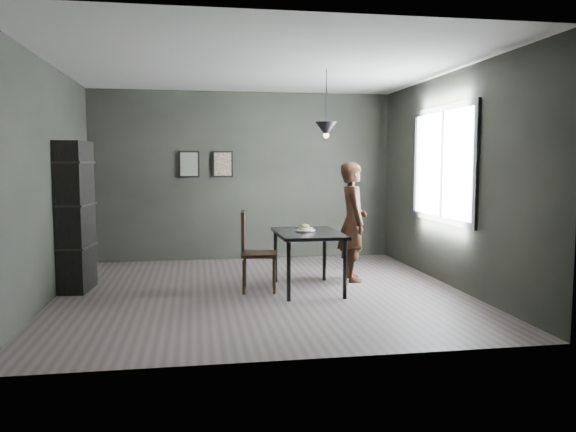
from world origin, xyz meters
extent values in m
plane|color=#3B3433|center=(0.00, 0.00, 0.00)|extent=(5.00, 5.00, 0.00)
cube|color=black|center=(0.00, 2.50, 1.40)|extent=(5.00, 0.10, 2.80)
cube|color=silver|center=(0.00, 0.00, 2.80)|extent=(5.00, 5.00, 0.02)
cube|color=white|center=(2.48, 0.20, 1.60)|extent=(0.02, 1.80, 1.40)
cube|color=black|center=(2.47, 0.20, 1.60)|extent=(0.04, 1.96, 1.56)
cube|color=black|center=(0.60, 0.00, 0.73)|extent=(0.80, 1.20, 0.04)
cylinder|color=black|center=(0.26, -0.54, 0.35)|extent=(0.05, 0.05, 0.71)
cylinder|color=black|center=(0.94, -0.54, 0.35)|extent=(0.05, 0.05, 0.71)
cylinder|color=black|center=(0.26, 0.54, 0.35)|extent=(0.05, 0.05, 0.71)
cylinder|color=black|center=(0.94, 0.54, 0.35)|extent=(0.05, 0.05, 0.71)
cylinder|color=white|center=(0.57, 0.05, 0.76)|extent=(0.23, 0.23, 0.01)
torus|color=beige|center=(0.62, 0.05, 0.78)|extent=(0.11, 0.11, 0.04)
torus|color=beige|center=(0.55, 0.08, 0.78)|extent=(0.11, 0.11, 0.04)
torus|color=beige|center=(0.56, 0.00, 0.78)|extent=(0.11, 0.11, 0.04)
torus|color=beige|center=(0.57, 0.05, 0.82)|extent=(0.15, 0.15, 0.06)
imported|color=black|center=(1.33, 0.49, 0.82)|extent=(0.42, 0.61, 1.63)
cube|color=black|center=(-0.02, 0.05, 0.47)|extent=(0.49, 0.49, 0.04)
cube|color=black|center=(-0.22, 0.07, 0.77)|extent=(0.10, 0.44, 0.48)
cylinder|color=black|center=(-0.23, -0.12, 0.21)|extent=(0.04, 0.04, 0.43)
cylinder|color=black|center=(0.14, -0.16, 0.21)|extent=(0.04, 0.04, 0.43)
cylinder|color=black|center=(-0.18, 0.26, 0.21)|extent=(0.04, 0.04, 0.43)
cylinder|color=black|center=(0.19, 0.21, 0.21)|extent=(0.04, 0.04, 0.43)
cube|color=black|center=(-2.32, 0.46, 0.95)|extent=(0.42, 0.67, 1.89)
cylinder|color=black|center=(0.85, 0.10, 2.42)|extent=(0.01, 0.01, 0.75)
cone|color=black|center=(0.85, 0.10, 2.05)|extent=(0.28, 0.28, 0.18)
sphere|color=#FFE0B2|center=(0.85, 0.10, 1.97)|extent=(0.07, 0.07, 0.07)
cube|color=black|center=(-0.90, 2.47, 1.60)|extent=(0.34, 0.03, 0.44)
cube|color=#415B52|center=(-0.90, 2.45, 1.60)|extent=(0.28, 0.01, 0.38)
cube|color=black|center=(-0.35, 2.47, 1.60)|extent=(0.34, 0.03, 0.44)
cube|color=#51362E|center=(-0.35, 2.45, 1.60)|extent=(0.28, 0.01, 0.38)
camera|label=1|loc=(-0.80, -6.93, 1.62)|focal=35.00mm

